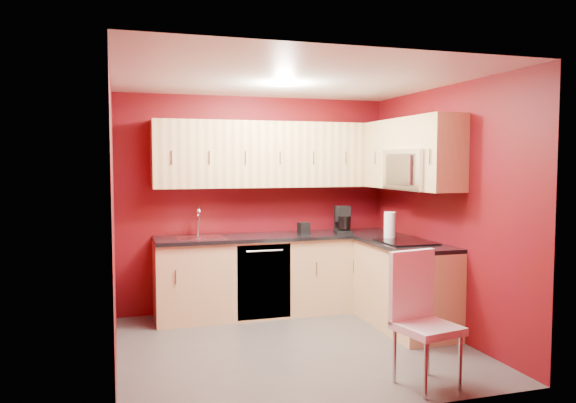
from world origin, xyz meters
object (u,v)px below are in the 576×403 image
microwave (417,170)px  napkin_holder (304,228)px  sink (200,234)px  coffee_maker (343,220)px  paper_towel (390,225)px  dining_chair (428,321)px

microwave → napkin_holder: 1.50m
sink → coffee_maker: (1.67, -0.08, 0.12)m
sink → paper_towel: bearing=-19.5°
sink → coffee_maker: size_ratio=1.68×
napkin_holder → sink: bearing=179.5°
napkin_holder → dining_chair: 2.44m
microwave → coffee_maker: (-0.43, 0.92, -0.59)m
paper_towel → dining_chair: size_ratio=0.28×
paper_towel → dining_chair: (-0.55, -1.71, -0.53)m
coffee_maker → napkin_holder: (-0.47, 0.07, -0.09)m
napkin_holder → dining_chair: dining_chair is taller
coffee_maker → napkin_holder: size_ratio=2.40×
paper_towel → dining_chair: paper_towel is taller
microwave → paper_towel: size_ratio=2.64×
microwave → napkin_holder: (-0.89, 0.99, -0.69)m
sink → paper_towel: 2.08m
dining_chair → napkin_holder: bearing=84.4°
napkin_holder → paper_towel: bearing=-42.0°
dining_chair → microwave: bearing=53.2°
napkin_holder → paper_towel: (0.75, -0.68, 0.08)m
coffee_maker → sink: bearing=-170.7°
coffee_maker → paper_towel: 0.67m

